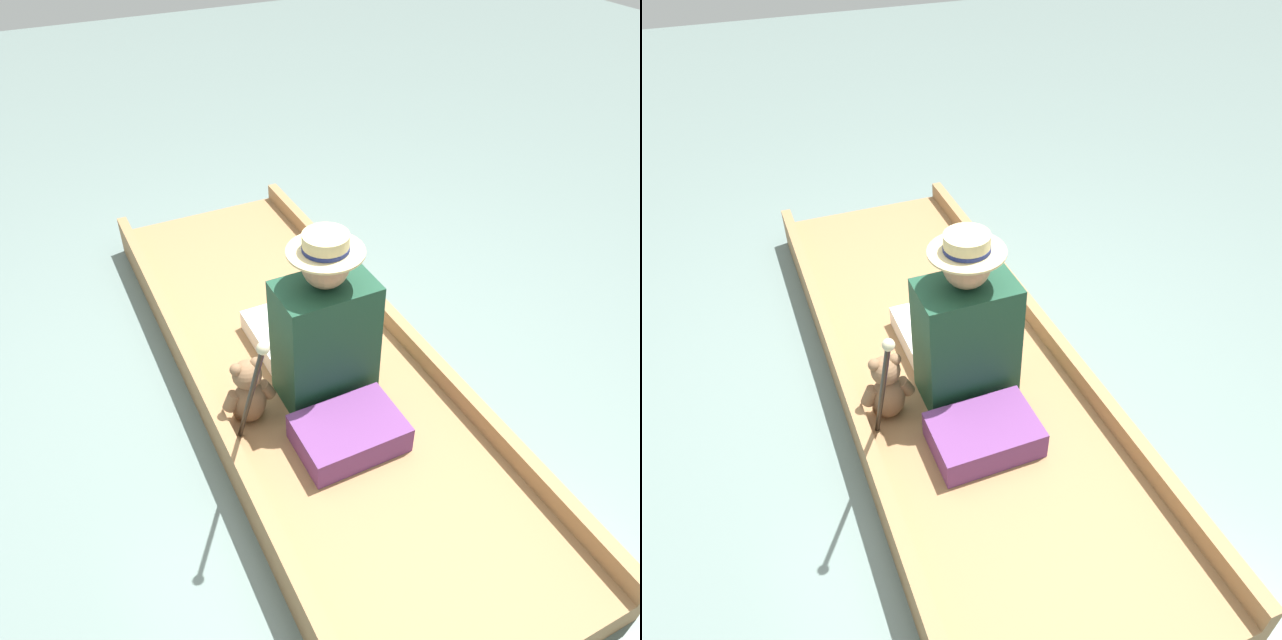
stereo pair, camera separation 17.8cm
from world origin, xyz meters
TOP-DOWN VIEW (x-y plane):
  - ground_plane at (0.00, 0.00)m, footprint 16.00×16.00m
  - punt_boat at (0.00, 0.00)m, footprint 1.13×3.34m
  - seat_cushion at (-0.05, -0.58)m, footprint 0.46×0.32m
  - seated_person at (-0.00, -0.16)m, footprint 0.43×0.78m
  - teddy_bear at (-0.39, -0.25)m, footprint 0.25×0.15m
  - wine_glass at (0.43, 0.23)m, footprint 0.10×0.10m
  - walking_cane at (-0.47, -0.56)m, footprint 0.04×0.43m

SIDE VIEW (x-z plane):
  - ground_plane at x=0.00m, z-range 0.00..0.00m
  - punt_boat at x=0.00m, z-range -0.04..0.21m
  - seat_cushion at x=-0.05m, z-range 0.15..0.28m
  - wine_glass at x=0.43m, z-range 0.17..0.29m
  - teddy_bear at x=-0.39m, z-range 0.14..0.50m
  - seated_person at x=0.00m, z-range 0.03..0.90m
  - walking_cane at x=-0.47m, z-range 0.21..1.07m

